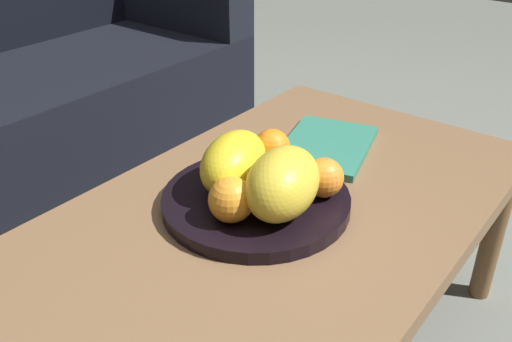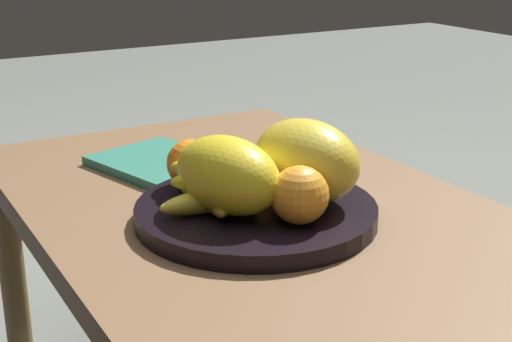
{
  "view_description": "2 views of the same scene",
  "coord_description": "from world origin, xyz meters",
  "px_view_note": "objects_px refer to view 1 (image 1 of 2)",
  "views": [
    {
      "loc": [
        -0.66,
        -0.5,
        0.98
      ],
      "look_at": [
        0.02,
        0.03,
        0.49
      ],
      "focal_mm": 38.85,
      "sensor_mm": 36.0,
      "label": 1
    },
    {
      "loc": [
        -0.83,
        0.52,
        0.82
      ],
      "look_at": [
        0.02,
        0.03,
        0.49
      ],
      "focal_mm": 51.82,
      "sensor_mm": 36.0,
      "label": 2
    }
  ],
  "objects_px": {
    "orange_front": "(231,200)",
    "melon_large_front": "(234,162)",
    "fruit_bowl": "(256,200)",
    "orange_right": "(324,178)",
    "melon_smaller_beside": "(284,183)",
    "orange_left": "(272,147)",
    "magazine": "(327,146)",
    "coffee_table": "(264,236)",
    "banana_bunch": "(238,168)"
  },
  "relations": [
    {
      "from": "melon_large_front",
      "to": "melon_smaller_beside",
      "type": "relative_size",
      "value": 1.0
    },
    {
      "from": "melon_smaller_beside",
      "to": "orange_front",
      "type": "height_order",
      "value": "melon_smaller_beside"
    },
    {
      "from": "melon_large_front",
      "to": "melon_smaller_beside",
      "type": "distance_m",
      "value": 0.12
    },
    {
      "from": "melon_large_front",
      "to": "banana_bunch",
      "type": "distance_m",
      "value": 0.04
    },
    {
      "from": "melon_smaller_beside",
      "to": "orange_left",
      "type": "relative_size",
      "value": 2.34
    },
    {
      "from": "coffee_table",
      "to": "fruit_bowl",
      "type": "relative_size",
      "value": 3.4
    },
    {
      "from": "coffee_table",
      "to": "fruit_bowl",
      "type": "height_order",
      "value": "fruit_bowl"
    },
    {
      "from": "orange_left",
      "to": "banana_bunch",
      "type": "height_order",
      "value": "orange_left"
    },
    {
      "from": "fruit_bowl",
      "to": "orange_front",
      "type": "height_order",
      "value": "orange_front"
    },
    {
      "from": "melon_smaller_beside",
      "to": "banana_bunch",
      "type": "distance_m",
      "value": 0.14
    },
    {
      "from": "orange_front",
      "to": "banana_bunch",
      "type": "xyz_separation_m",
      "value": [
        0.11,
        0.07,
        -0.01
      ]
    },
    {
      "from": "coffee_table",
      "to": "magazine",
      "type": "relative_size",
      "value": 4.72
    },
    {
      "from": "orange_front",
      "to": "orange_right",
      "type": "distance_m",
      "value": 0.18
    },
    {
      "from": "melon_smaller_beside",
      "to": "orange_left",
      "type": "bearing_deg",
      "value": 42.74
    },
    {
      "from": "orange_right",
      "to": "banana_bunch",
      "type": "xyz_separation_m",
      "value": [
        -0.06,
        0.16,
        -0.01
      ]
    },
    {
      "from": "fruit_bowl",
      "to": "banana_bunch",
      "type": "bearing_deg",
      "value": 71.79
    },
    {
      "from": "coffee_table",
      "to": "melon_smaller_beside",
      "type": "relative_size",
      "value": 6.8
    },
    {
      "from": "fruit_bowl",
      "to": "orange_right",
      "type": "distance_m",
      "value": 0.13
    },
    {
      "from": "melon_smaller_beside",
      "to": "magazine",
      "type": "distance_m",
      "value": 0.32
    },
    {
      "from": "banana_bunch",
      "to": "magazine",
      "type": "bearing_deg",
      "value": -8.77
    },
    {
      "from": "melon_smaller_beside",
      "to": "orange_front",
      "type": "xyz_separation_m",
      "value": [
        -0.07,
        0.06,
        -0.02
      ]
    },
    {
      "from": "fruit_bowl",
      "to": "melon_large_front",
      "type": "height_order",
      "value": "melon_large_front"
    },
    {
      "from": "orange_right",
      "to": "banana_bunch",
      "type": "height_order",
      "value": "orange_right"
    },
    {
      "from": "fruit_bowl",
      "to": "melon_smaller_beside",
      "type": "bearing_deg",
      "value": -102.62
    },
    {
      "from": "orange_left",
      "to": "fruit_bowl",
      "type": "bearing_deg",
      "value": -157.1
    },
    {
      "from": "orange_front",
      "to": "melon_large_front",
      "type": "bearing_deg",
      "value": 37.44
    },
    {
      "from": "banana_bunch",
      "to": "coffee_table",
      "type": "bearing_deg",
      "value": -112.72
    },
    {
      "from": "coffee_table",
      "to": "melon_large_front",
      "type": "distance_m",
      "value": 0.15
    },
    {
      "from": "banana_bunch",
      "to": "orange_right",
      "type": "bearing_deg",
      "value": -70.3
    },
    {
      "from": "banana_bunch",
      "to": "orange_left",
      "type": "bearing_deg",
      "value": -6.29
    },
    {
      "from": "fruit_bowl",
      "to": "melon_large_front",
      "type": "xyz_separation_m",
      "value": [
        -0.0,
        0.05,
        0.07
      ]
    },
    {
      "from": "melon_large_front",
      "to": "orange_right",
      "type": "distance_m",
      "value": 0.17
    },
    {
      "from": "coffee_table",
      "to": "melon_large_front",
      "type": "bearing_deg",
      "value": 80.15
    },
    {
      "from": "banana_bunch",
      "to": "magazine",
      "type": "relative_size",
      "value": 0.7
    },
    {
      "from": "melon_large_front",
      "to": "orange_front",
      "type": "xyz_separation_m",
      "value": [
        -0.08,
        -0.06,
        -0.01
      ]
    },
    {
      "from": "melon_smaller_beside",
      "to": "fruit_bowl",
      "type": "bearing_deg",
      "value": 77.38
    },
    {
      "from": "coffee_table",
      "to": "orange_front",
      "type": "xyz_separation_m",
      "value": [
        -0.07,
        0.02,
        0.11
      ]
    },
    {
      "from": "melon_large_front",
      "to": "coffee_table",
      "type": "bearing_deg",
      "value": -99.85
    },
    {
      "from": "orange_front",
      "to": "banana_bunch",
      "type": "relative_size",
      "value": 0.45
    },
    {
      "from": "coffee_table",
      "to": "fruit_bowl",
      "type": "bearing_deg",
      "value": 59.91
    },
    {
      "from": "orange_left",
      "to": "banana_bunch",
      "type": "xyz_separation_m",
      "value": [
        -0.09,
        0.01,
        -0.01
      ]
    },
    {
      "from": "melon_large_front",
      "to": "orange_left",
      "type": "bearing_deg",
      "value": -0.06
    },
    {
      "from": "fruit_bowl",
      "to": "melon_large_front",
      "type": "bearing_deg",
      "value": 95.8
    },
    {
      "from": "fruit_bowl",
      "to": "orange_front",
      "type": "distance_m",
      "value": 0.1
    },
    {
      "from": "orange_front",
      "to": "orange_left",
      "type": "bearing_deg",
      "value": 17.54
    },
    {
      "from": "fruit_bowl",
      "to": "orange_left",
      "type": "relative_size",
      "value": 4.7
    },
    {
      "from": "orange_left",
      "to": "banana_bunch",
      "type": "distance_m",
      "value": 0.1
    },
    {
      "from": "fruit_bowl",
      "to": "melon_large_front",
      "type": "relative_size",
      "value": 2.01
    },
    {
      "from": "banana_bunch",
      "to": "magazine",
      "type": "distance_m",
      "value": 0.27
    },
    {
      "from": "melon_smaller_beside",
      "to": "banana_bunch",
      "type": "bearing_deg",
      "value": 74.84
    }
  ]
}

